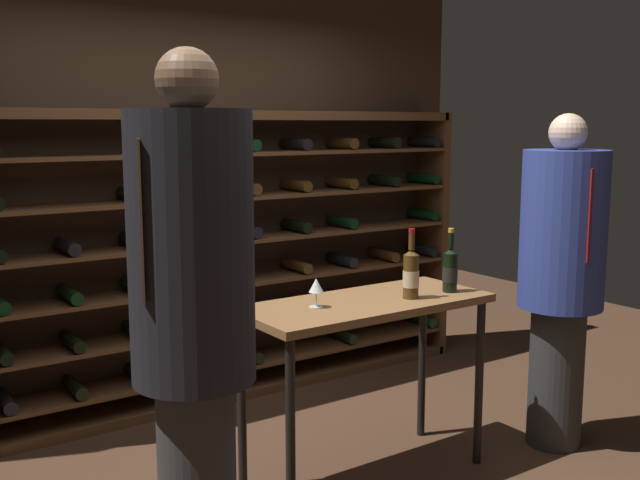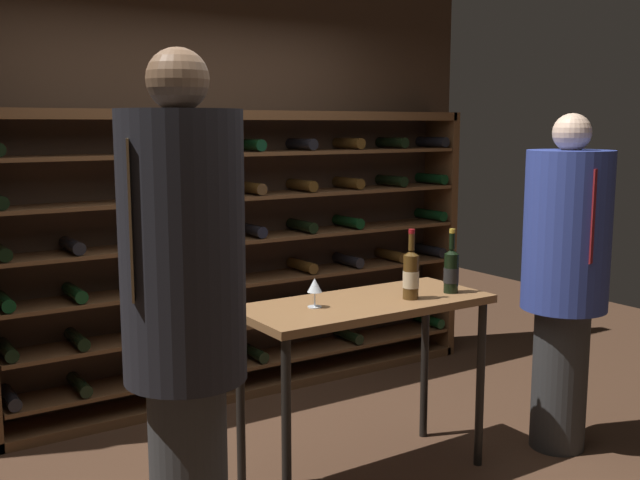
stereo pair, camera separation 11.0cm
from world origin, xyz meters
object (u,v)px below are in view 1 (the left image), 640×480
at_px(wine_rack, 247,256).
at_px(wine_bottle_gold_foil, 450,270).
at_px(person_guest_blue_shirt, 561,267).
at_px(wine_glass_stemmed_center, 317,287).
at_px(wine_bottle_red_label, 411,274).
at_px(person_guest_plum_blouse, 193,311).
at_px(tasting_table, 366,322).

relative_size(wine_rack, wine_bottle_gold_foil, 10.11).
distance_m(person_guest_blue_shirt, wine_glass_stemmed_center, 1.45).
distance_m(person_guest_blue_shirt, wine_bottle_red_label, 0.94).
distance_m(wine_rack, wine_bottle_red_label, 1.55).
bearing_deg(wine_bottle_gold_foil, wine_rack, 102.54).
bearing_deg(wine_bottle_red_label, person_guest_plum_blouse, -164.40).
height_order(tasting_table, person_guest_plum_blouse, person_guest_plum_blouse).
height_order(person_guest_plum_blouse, wine_glass_stemmed_center, person_guest_plum_blouse).
bearing_deg(wine_bottle_gold_foil, wine_glass_stemmed_center, 171.60).
xyz_separation_m(person_guest_plum_blouse, wine_bottle_gold_foil, (1.63, 0.38, -0.09)).
relative_size(wine_rack, wine_glass_stemmed_center, 23.94).
relative_size(wine_bottle_red_label, wine_glass_stemmed_center, 2.50).
height_order(person_guest_blue_shirt, person_guest_plum_blouse, person_guest_plum_blouse).
bearing_deg(person_guest_plum_blouse, wine_rack, -12.87).
xyz_separation_m(person_guest_blue_shirt, wine_bottle_red_label, (-0.92, 0.20, 0.04)).
bearing_deg(wine_glass_stemmed_center, tasting_table, -2.81).
bearing_deg(wine_rack, tasting_table, -95.22).
relative_size(tasting_table, wine_bottle_gold_foil, 3.82).
height_order(person_guest_plum_blouse, wine_bottle_red_label, person_guest_plum_blouse).
height_order(wine_rack, wine_bottle_gold_foil, wine_rack).
xyz_separation_m(wine_rack, person_guest_blue_shirt, (0.99, -1.74, 0.09)).
distance_m(tasting_table, person_guest_blue_shirt, 1.18).
bearing_deg(person_guest_blue_shirt, wine_glass_stemmed_center, 148.01).
bearing_deg(tasting_table, wine_glass_stemmed_center, 177.19).
relative_size(wine_bottle_red_label, wine_bottle_gold_foil, 1.05).
relative_size(tasting_table, wine_bottle_red_label, 3.63).
bearing_deg(person_guest_plum_blouse, wine_glass_stemmed_center, -39.61).
distance_m(tasting_table, wine_glass_stemmed_center, 0.36).
relative_size(wine_rack, wine_bottle_red_label, 9.59).
height_order(wine_rack, tasting_table, wine_rack).
xyz_separation_m(wine_rack, tasting_table, (-0.13, -1.45, -0.11)).
relative_size(wine_bottle_gold_foil, wine_glass_stemmed_center, 2.37).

